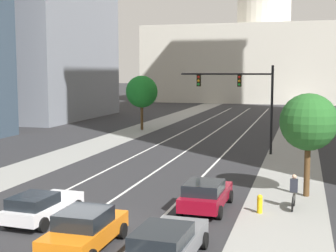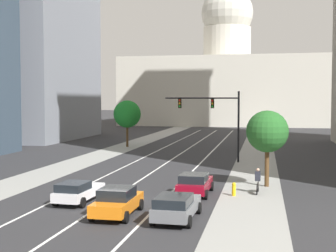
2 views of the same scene
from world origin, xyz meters
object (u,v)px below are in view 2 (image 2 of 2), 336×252
Objects in this scene: car_gray at (176,206)px; street_tree_far_right at (267,132)px; fire_hydrant at (234,189)px; cyclist at (258,181)px; capitol_building at (227,83)px; car_white at (78,191)px; car_orange at (117,201)px; car_crimson at (195,183)px; street_tree_near_left at (127,114)px; traffic_signal_mast at (216,112)px.

car_gray is 12.24m from street_tree_far_right.
cyclist reaches higher than fire_hydrant.
capitol_building is 11.71× the size of car_white.
cyclist is (7.47, 7.74, 0.06)m from car_orange.
car_crimson is 7.00m from street_tree_far_right.
street_tree_near_left is at bearing 118.49° from fire_hydrant.
car_white is 0.57× the size of traffic_signal_mast.
car_orange reaches higher than car_crimson.
car_crimson reaches higher than car_white.
fire_hydrant is (7.62, -91.75, -10.07)m from capitol_building.
traffic_signal_mast is 8.38× the size of fire_hydrant.
car_gray is at bearing -113.67° from street_tree_far_right.
street_tree_far_right is at bearing -52.87° from car_white.
capitol_building is 11.52× the size of car_orange.
street_tree_far_right is (0.62, 2.68, 3.17)m from cyclist.
capitol_building reaches higher than street_tree_near_left.
cyclist is 0.28× the size of street_tree_near_left.
car_gray is at bearing -96.51° from car_orange.
capitol_building is 11.29× the size of car_gray.
traffic_signal_mast reaches higher than cyclist.
traffic_signal_mast is at bearing 99.80° from fire_hydrant.
car_white is 12.00m from cyclist.
traffic_signal_mast is at bearing 2.41° from car_gray.
street_tree_near_left is 1.12× the size of street_tree_far_right.
street_tree_far_right reaches higher than car_gray.
capitol_building reaches higher than car_white.
car_crimson is at bearing -57.64° from car_white.
car_crimson is at bearing 111.52° from cyclist.
street_tree_near_left is at bearing 25.42° from car_crimson.
car_orange is (-3.35, -6.41, 0.03)m from car_crimson.
car_crimson is at bearing -176.75° from fire_hydrant.
traffic_signal_mast is 16.75m from cyclist.
street_tree_near_left reaches higher than car_orange.
street_tree_far_right is at bearing -54.72° from street_tree_near_left.
fire_hydrant is at bearing -64.16° from car_white.
fire_hydrant is 0.15× the size of street_tree_near_left.
fire_hydrant is at bearing -61.51° from street_tree_near_left.
street_tree_near_left reaches higher than car_gray.
capitol_building is at bearing 1.79° from car_white.
capitol_building reaches higher than street_tree_far_right.
car_orange is (-3.35, 0.38, 0.03)m from car_gray.
traffic_signal_mast reaches higher than car_white.
capitol_building is 11.52× the size of car_crimson.
street_tree_near_left is (-17.59, 28.42, 3.54)m from cyclist.
car_orange is 4.82× the size of fire_hydrant.
capitol_building is 98.80m from car_orange.
fire_hydrant is 33.91m from street_tree_near_left.
car_crimson is at bearing -27.57° from car_orange.
car_white is 10.12m from fire_hydrant.
fire_hydrant is 1.97m from cyclist.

